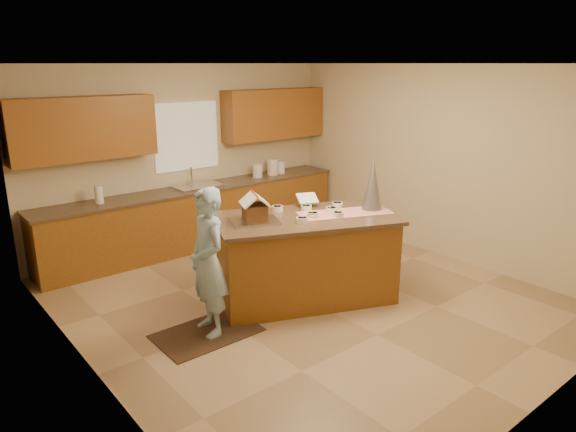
% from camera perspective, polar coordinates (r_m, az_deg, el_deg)
% --- Properties ---
extents(floor, '(5.50, 5.50, 0.00)m').
position_cam_1_polar(floor, '(6.28, 1.89, -9.02)').
color(floor, tan).
rests_on(floor, ground).
extents(ceiling, '(5.50, 5.50, 0.00)m').
position_cam_1_polar(ceiling, '(5.67, 2.15, 16.43)').
color(ceiling, silver).
rests_on(ceiling, floor).
extents(wall_back, '(5.50, 5.50, 0.00)m').
position_cam_1_polar(wall_back, '(8.06, -11.12, 6.50)').
color(wall_back, beige).
rests_on(wall_back, floor).
extents(wall_front, '(5.50, 5.50, 0.00)m').
position_cam_1_polar(wall_front, '(4.27, 27.30, -3.93)').
color(wall_front, beige).
rests_on(wall_front, floor).
extents(wall_left, '(5.50, 5.50, 0.00)m').
position_cam_1_polar(wall_left, '(4.63, -21.89, -1.75)').
color(wall_left, beige).
rests_on(wall_left, floor).
extents(wall_right, '(5.50, 5.50, 0.00)m').
position_cam_1_polar(wall_right, '(7.68, 16.21, 5.68)').
color(wall_right, beige).
rests_on(wall_right, floor).
extents(stone_accent, '(0.00, 2.50, 2.50)m').
position_cam_1_polar(stone_accent, '(3.95, -17.80, -5.94)').
color(stone_accent, gray).
rests_on(stone_accent, wall_left).
extents(window_curtain, '(1.05, 0.03, 1.00)m').
position_cam_1_polar(window_curtain, '(7.98, -11.14, 8.60)').
color(window_curtain, white).
rests_on(window_curtain, wall_back).
extents(back_counter_base, '(4.80, 0.60, 0.88)m').
position_cam_1_polar(back_counter_base, '(8.01, -9.73, -0.19)').
color(back_counter_base, brown).
rests_on(back_counter_base, floor).
extents(back_counter_top, '(4.85, 0.63, 0.04)m').
position_cam_1_polar(back_counter_top, '(7.89, -9.89, 3.02)').
color(back_counter_top, brown).
rests_on(back_counter_top, back_counter_base).
extents(upper_cabinet_left, '(1.85, 0.35, 0.80)m').
position_cam_1_polar(upper_cabinet_left, '(7.21, -21.64, 8.94)').
color(upper_cabinet_left, '#95591F').
rests_on(upper_cabinet_left, wall_back).
extents(upper_cabinet_right, '(1.85, 0.35, 0.80)m').
position_cam_1_polar(upper_cabinet_right, '(8.68, -1.57, 11.16)').
color(upper_cabinet_right, '#95591F').
rests_on(upper_cabinet_right, wall_back).
extents(sink, '(0.70, 0.45, 0.12)m').
position_cam_1_polar(sink, '(7.89, -9.89, 2.95)').
color(sink, silver).
rests_on(sink, back_counter_top).
extents(faucet, '(0.03, 0.03, 0.28)m').
position_cam_1_polar(faucet, '(8.01, -10.59, 4.36)').
color(faucet, silver).
rests_on(faucet, back_counter_top).
extents(island_base, '(2.21, 1.68, 0.97)m').
position_cam_1_polar(island_base, '(6.11, 1.87, -4.81)').
color(island_base, brown).
rests_on(island_base, floor).
extents(island_top, '(2.33, 1.80, 0.04)m').
position_cam_1_polar(island_top, '(5.95, 1.91, -0.26)').
color(island_top, brown).
rests_on(island_top, island_base).
extents(table_runner, '(1.17, 0.79, 0.01)m').
position_cam_1_polar(table_runner, '(6.11, 6.32, 0.35)').
color(table_runner, '#B30C0C').
rests_on(table_runner, island_top).
extents(baking_tray, '(0.61, 0.54, 0.03)m').
position_cam_1_polar(baking_tray, '(5.73, -3.66, -0.57)').
color(baking_tray, silver).
rests_on(baking_tray, island_top).
extents(cookbook, '(0.30, 0.27, 0.10)m').
position_cam_1_polar(cookbook, '(6.35, 2.14, 1.95)').
color(cookbook, white).
rests_on(cookbook, island_top).
extents(tinsel_tree, '(0.32, 0.32, 0.61)m').
position_cam_1_polar(tinsel_tree, '(6.23, 9.30, 3.40)').
color(tinsel_tree, '#B1B1BE').
rests_on(tinsel_tree, island_top).
extents(rug, '(1.04, 0.68, 0.01)m').
position_cam_1_polar(rug, '(5.59, -8.90, -12.59)').
color(rug, black).
rests_on(rug, floor).
extents(boy, '(0.44, 0.60, 1.54)m').
position_cam_1_polar(boy, '(5.28, -8.80, -5.07)').
color(boy, '#94BDD2').
rests_on(boy, rug).
extents(canister_a, '(0.16, 0.16, 0.22)m').
position_cam_1_polar(canister_a, '(8.45, -3.38, 5.02)').
color(canister_a, white).
rests_on(canister_a, back_counter_top).
extents(canister_b, '(0.18, 0.18, 0.26)m').
position_cam_1_polar(canister_b, '(8.62, -1.72, 5.42)').
color(canister_b, white).
rests_on(canister_b, back_counter_top).
extents(canister_c, '(0.14, 0.14, 0.20)m').
position_cam_1_polar(canister_c, '(8.74, -0.80, 5.37)').
color(canister_c, white).
rests_on(canister_c, back_counter_top).
extents(paper_towel, '(0.11, 0.11, 0.24)m').
position_cam_1_polar(paper_towel, '(7.27, -20.11, 2.22)').
color(paper_towel, white).
rests_on(paper_towel, back_counter_top).
extents(gingerbread_house, '(0.40, 0.40, 0.31)m').
position_cam_1_polar(gingerbread_house, '(5.69, -3.68, 0.67)').
color(gingerbread_house, '#562C16').
rests_on(gingerbread_house, baking_tray).
extents(candy_bowls, '(0.88, 0.77, 0.06)m').
position_cam_1_polar(candy_bowls, '(6.05, 3.01, 0.53)').
color(candy_bowls, pink).
rests_on(candy_bowls, island_top).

